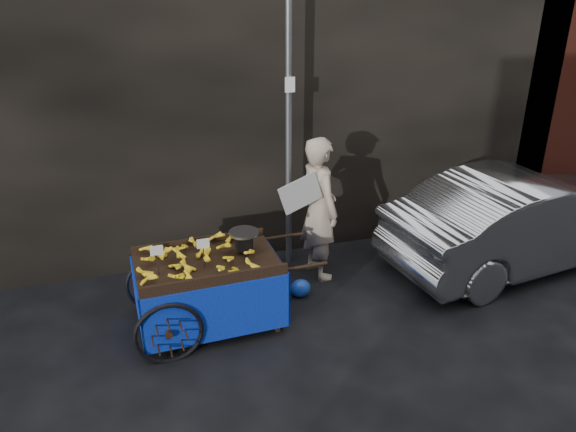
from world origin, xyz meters
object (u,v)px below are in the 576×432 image
object	(u,v)px
banana_cart	(203,269)
plastic_bag	(300,288)
vendor	(319,208)
parked_car	(525,219)

from	to	relation	value
banana_cart	plastic_bag	bearing A→B (deg)	9.36
vendor	parked_car	world-z (taller)	vendor
parked_car	vendor	bearing A→B (deg)	71.78
plastic_bag	parked_car	xyz separation A→B (m)	(3.10, -0.01, 0.52)
banana_cart	plastic_bag	xyz separation A→B (m)	(1.19, 0.24, -0.59)
banana_cart	parked_car	distance (m)	4.29
banana_cart	vendor	distance (m)	1.74
banana_cart	parked_car	xyz separation A→B (m)	(4.29, 0.23, -0.07)
plastic_bag	parked_car	bearing A→B (deg)	-0.24
plastic_bag	parked_car	distance (m)	3.14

